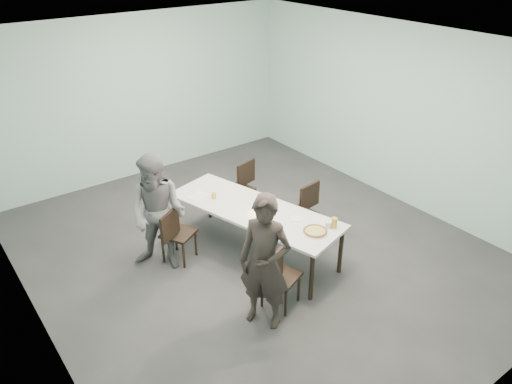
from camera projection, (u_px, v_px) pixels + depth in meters
ground at (254, 250)px, 7.45m from camera, size 7.00×7.00×0.00m
room_shell at (254, 122)px, 6.51m from camera, size 6.02×7.02×3.01m
table at (254, 212)px, 7.07m from camera, size 1.55×2.74×0.75m
chair_near_left at (278, 275)px, 6.10m from camera, size 0.65×0.54×0.87m
chair_far_left at (175, 232)px, 6.97m from camera, size 0.64×0.57×0.87m
chair_near_right at (304, 208)px, 7.56m from camera, size 0.63×0.47×0.87m
chair_far_right at (242, 184)px, 8.27m from camera, size 0.65×0.51×0.87m
diner_near at (265, 263)px, 5.72m from camera, size 0.68×0.75×1.72m
diner_far at (158, 213)px, 6.74m from camera, size 1.01×1.04×1.69m
pizza at (315, 231)px, 6.49m from camera, size 0.34×0.34×0.04m
side_plate at (297, 218)px, 6.80m from camera, size 0.18×0.18×0.01m
beer_glass at (334, 223)px, 6.56m from camera, size 0.08×0.08×0.15m
water_tumbler at (328, 225)px, 6.58m from camera, size 0.08×0.08×0.09m
tealight at (260, 212)px, 6.93m from camera, size 0.06×0.06×0.05m
amber_tumbler at (214, 196)px, 7.31m from camera, size 0.07×0.07×0.08m
menu at (198, 196)px, 7.37m from camera, size 0.35×0.29×0.01m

